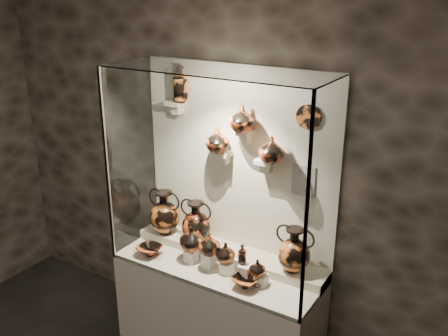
# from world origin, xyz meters

# --- Properties ---
(wall_back) EXTENTS (5.00, 0.02, 3.20)m
(wall_back) POSITION_xyz_m (0.00, 2.50, 1.60)
(wall_back) COLOR #2D251C
(wall_back) RESTS_ON ground
(plinth) EXTENTS (1.70, 0.60, 0.80)m
(plinth) POSITION_xyz_m (0.00, 2.18, 0.40)
(plinth) COLOR beige
(plinth) RESTS_ON floor
(front_tier) EXTENTS (1.68, 0.58, 0.03)m
(front_tier) POSITION_xyz_m (0.00, 2.18, 0.82)
(front_tier) COLOR beige
(front_tier) RESTS_ON plinth
(rear_tier) EXTENTS (1.70, 0.25, 0.10)m
(rear_tier) POSITION_xyz_m (0.00, 2.35, 0.85)
(rear_tier) COLOR beige
(rear_tier) RESTS_ON plinth
(back_panel) EXTENTS (1.70, 0.03, 1.60)m
(back_panel) POSITION_xyz_m (0.00, 2.50, 1.60)
(back_panel) COLOR beige
(back_panel) RESTS_ON plinth
(glass_front) EXTENTS (1.70, 0.01, 1.60)m
(glass_front) POSITION_xyz_m (0.00, 1.88, 1.60)
(glass_front) COLOR white
(glass_front) RESTS_ON plinth
(glass_left) EXTENTS (0.01, 0.60, 1.60)m
(glass_left) POSITION_xyz_m (-0.85, 2.18, 1.60)
(glass_left) COLOR white
(glass_left) RESTS_ON plinth
(glass_right) EXTENTS (0.01, 0.60, 1.60)m
(glass_right) POSITION_xyz_m (0.85, 2.18, 1.60)
(glass_right) COLOR white
(glass_right) RESTS_ON plinth
(glass_top) EXTENTS (1.70, 0.60, 0.01)m
(glass_top) POSITION_xyz_m (0.00, 2.18, 2.40)
(glass_top) COLOR white
(glass_top) RESTS_ON back_panel
(frame_post_left) EXTENTS (0.02, 0.02, 1.60)m
(frame_post_left) POSITION_xyz_m (-0.84, 1.89, 1.60)
(frame_post_left) COLOR gray
(frame_post_left) RESTS_ON plinth
(frame_post_right) EXTENTS (0.02, 0.02, 1.60)m
(frame_post_right) POSITION_xyz_m (0.84, 1.89, 1.60)
(frame_post_right) COLOR gray
(frame_post_right) RESTS_ON plinth
(pedestal_a) EXTENTS (0.09, 0.09, 0.10)m
(pedestal_a) POSITION_xyz_m (-0.22, 2.13, 0.88)
(pedestal_a) COLOR silver
(pedestal_a) RESTS_ON front_tier
(pedestal_b) EXTENTS (0.09, 0.09, 0.13)m
(pedestal_b) POSITION_xyz_m (-0.05, 2.13, 0.90)
(pedestal_b) COLOR silver
(pedestal_b) RESTS_ON front_tier
(pedestal_c) EXTENTS (0.09, 0.09, 0.09)m
(pedestal_c) POSITION_xyz_m (0.12, 2.13, 0.88)
(pedestal_c) COLOR silver
(pedestal_c) RESTS_ON front_tier
(pedestal_d) EXTENTS (0.09, 0.09, 0.12)m
(pedestal_d) POSITION_xyz_m (0.28, 2.13, 0.89)
(pedestal_d) COLOR silver
(pedestal_d) RESTS_ON front_tier
(pedestal_e) EXTENTS (0.09, 0.09, 0.08)m
(pedestal_e) POSITION_xyz_m (0.42, 2.13, 0.87)
(pedestal_e) COLOR silver
(pedestal_e) RESTS_ON front_tier
(bracket_ul) EXTENTS (0.14, 0.12, 0.04)m
(bracket_ul) POSITION_xyz_m (-0.55, 2.42, 2.05)
(bracket_ul) COLOR beige
(bracket_ul) RESTS_ON back_panel
(bracket_ca) EXTENTS (0.14, 0.12, 0.04)m
(bracket_ca) POSITION_xyz_m (-0.10, 2.42, 1.70)
(bracket_ca) COLOR beige
(bracket_ca) RESTS_ON back_panel
(bracket_cb) EXTENTS (0.10, 0.12, 0.04)m
(bracket_cb) POSITION_xyz_m (0.10, 2.42, 1.90)
(bracket_cb) COLOR beige
(bracket_cb) RESTS_ON back_panel
(bracket_cc) EXTENTS (0.14, 0.12, 0.04)m
(bracket_cc) POSITION_xyz_m (0.28, 2.42, 1.70)
(bracket_cc) COLOR beige
(bracket_cc) RESTS_ON back_panel
(amphora_left) EXTENTS (0.34, 0.34, 0.39)m
(amphora_left) POSITION_xyz_m (-0.63, 2.31, 1.10)
(amphora_left) COLOR #BF5E24
(amphora_left) RESTS_ON rear_tier
(amphora_mid) EXTENTS (0.37, 0.37, 0.37)m
(amphora_mid) POSITION_xyz_m (-0.30, 2.32, 1.08)
(amphora_mid) COLOR #B64720
(amphora_mid) RESTS_ON rear_tier
(amphora_right) EXTENTS (0.38, 0.38, 0.36)m
(amphora_right) POSITION_xyz_m (0.59, 2.33, 1.08)
(amphora_right) COLOR #BF5E24
(amphora_right) RESTS_ON rear_tier
(jug_a) EXTENTS (0.22, 0.22, 0.20)m
(jug_a) POSITION_xyz_m (-0.22, 2.14, 1.03)
(jug_a) COLOR #BF5E24
(jug_a) RESTS_ON pedestal_a
(jug_b) EXTENTS (0.21, 0.21, 0.18)m
(jug_b) POSITION_xyz_m (-0.03, 2.11, 1.05)
(jug_b) COLOR #B64720
(jug_b) RESTS_ON pedestal_b
(jug_c) EXTENTS (0.20, 0.20, 0.16)m
(jug_c) POSITION_xyz_m (0.10, 2.15, 1.00)
(jug_c) COLOR #BF5E24
(jug_c) RESTS_ON pedestal_c
(jug_e) EXTENTS (0.13, 0.13, 0.13)m
(jug_e) POSITION_xyz_m (0.39, 2.11, 0.98)
(jug_e) COLOR #BF5E24
(jug_e) RESTS_ON pedestal_e
(lekythos_small) EXTENTS (0.10, 0.10, 0.18)m
(lekythos_small) POSITION_xyz_m (0.25, 2.15, 1.04)
(lekythos_small) COLOR #B64720
(lekythos_small) RESTS_ON pedestal_d
(kylix_left) EXTENTS (0.29, 0.25, 0.10)m
(kylix_left) POSITION_xyz_m (-0.57, 2.02, 0.88)
(kylix_left) COLOR #B64720
(kylix_left) RESTS_ON front_tier
(kylix_right) EXTENTS (0.28, 0.25, 0.10)m
(kylix_right) POSITION_xyz_m (0.34, 2.03, 0.88)
(kylix_right) COLOR #BF5E24
(kylix_right) RESTS_ON front_tier
(lekythos_tall) EXTENTS (0.14, 0.14, 0.31)m
(lekythos_tall) POSITION_xyz_m (-0.48, 2.41, 2.22)
(lekythos_tall) COLOR #BF5E24
(lekythos_tall) RESTS_ON bracket_ul
(ovoid_vase_a) EXTENTS (0.21, 0.21, 0.20)m
(ovoid_vase_a) POSITION_xyz_m (-0.12, 2.38, 1.82)
(ovoid_vase_a) COLOR #B64720
(ovoid_vase_a) RESTS_ON bracket_ca
(ovoid_vase_b) EXTENTS (0.20, 0.20, 0.20)m
(ovoid_vase_b) POSITION_xyz_m (0.10, 2.37, 2.02)
(ovoid_vase_b) COLOR #B64720
(ovoid_vase_b) RESTS_ON bracket_cb
(ovoid_vase_c) EXTENTS (0.24, 0.24, 0.20)m
(ovoid_vase_c) POSITION_xyz_m (0.35, 2.37, 1.82)
(ovoid_vase_c) COLOR #B64720
(ovoid_vase_c) RESTS_ON bracket_cc
(wall_plate) EXTENTS (0.18, 0.02, 0.18)m
(wall_plate) POSITION_xyz_m (0.58, 2.47, 2.07)
(wall_plate) COLOR #BD6025
(wall_plate) RESTS_ON back_panel
(info_placard) EXTENTS (0.18, 0.01, 0.24)m
(info_placard) POSITION_xyz_m (0.57, 2.47, 1.58)
(info_placard) COLOR beige
(info_placard) RESTS_ON back_panel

